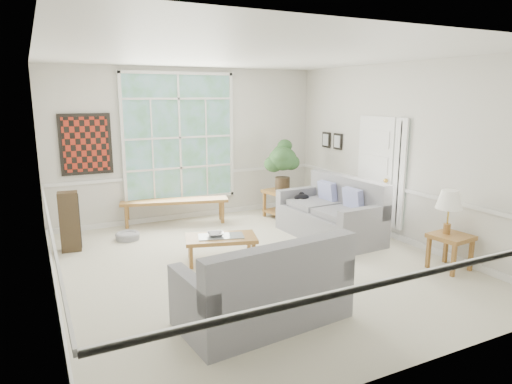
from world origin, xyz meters
TOP-DOWN VIEW (x-y plane):
  - floor at (0.00, 0.00)m, footprint 5.50×6.00m
  - ceiling at (0.00, 0.00)m, footprint 5.50×6.00m
  - wall_back at (0.00, 3.00)m, footprint 5.50×0.02m
  - wall_front at (0.00, -3.00)m, footprint 5.50×0.02m
  - wall_left at (-2.75, 0.00)m, footprint 0.02×6.00m
  - wall_right at (2.75, 0.00)m, footprint 0.02×6.00m
  - window_back at (-0.20, 2.96)m, footprint 2.30×0.08m
  - entry_door at (2.71, 0.60)m, footprint 0.08×0.90m
  - door_sidelight at (2.71, -0.03)m, footprint 0.08×0.26m
  - wall_art at (-1.95, 2.95)m, footprint 0.90×0.06m
  - wall_frame_near at (2.71, 1.75)m, footprint 0.04×0.26m
  - wall_frame_far at (2.71, 2.15)m, footprint 0.04×0.26m
  - loveseat_right at (1.74, 0.60)m, footprint 1.10×1.99m
  - loveseat_front at (-0.71, -1.58)m, footprint 1.91×1.12m
  - coffee_table at (-0.42, 0.33)m, footprint 1.17×0.85m
  - pewter_bowl at (-0.49, 0.37)m, footprint 0.36×0.36m
  - window_bench at (-0.44, 2.65)m, footprint 2.08×0.91m
  - end_table at (1.64, 2.19)m, footprint 0.67×0.67m
  - houseplant at (1.70, 2.20)m, footprint 0.82×0.82m
  - side_table at (2.40, -1.42)m, footprint 0.56×0.56m
  - table_lamp at (2.39, -1.35)m, footprint 0.43×0.43m
  - pet_bed at (-1.47, 2.06)m, footprint 0.55×0.55m
  - floor_speaker at (-2.40, 1.87)m, footprint 0.32×0.26m
  - cat at (1.59, 1.28)m, footprint 0.33×0.26m

SIDE VIEW (x-z plane):
  - floor at x=0.00m, z-range -0.01..0.00m
  - pet_bed at x=-1.47m, z-range 0.00..0.12m
  - coffee_table at x=-0.42m, z-range 0.00..0.39m
  - window_bench at x=-0.44m, z-range 0.00..0.48m
  - side_table at x=2.40m, z-range 0.00..0.52m
  - end_table at x=1.64m, z-range 0.00..0.57m
  - pewter_bowl at x=-0.49m, z-range 0.39..0.47m
  - floor_speaker at x=-2.40m, z-range 0.00..0.97m
  - loveseat_front at x=-0.71m, z-range 0.00..0.99m
  - loveseat_right at x=1.74m, z-range 0.00..1.05m
  - cat at x=1.59m, z-range 0.54..0.68m
  - table_lamp at x=2.39m, z-range 0.52..1.15m
  - entry_door at x=2.71m, z-range 0.00..2.10m
  - houseplant at x=1.70m, z-range 0.57..1.61m
  - door_sidelight at x=2.71m, z-range 0.20..2.10m
  - wall_back at x=0.00m, z-range 0.00..3.00m
  - wall_front at x=0.00m, z-range 0.00..3.00m
  - wall_left at x=-2.75m, z-range 0.00..3.00m
  - wall_right at x=2.75m, z-range 0.00..3.00m
  - wall_frame_near at x=2.71m, z-range 1.39..1.71m
  - wall_frame_far at x=2.71m, z-range 1.39..1.71m
  - wall_art at x=-1.95m, z-range 1.05..2.15m
  - window_back at x=-0.20m, z-range 0.45..2.85m
  - ceiling at x=0.00m, z-range 2.99..3.01m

